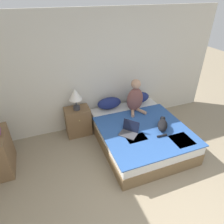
# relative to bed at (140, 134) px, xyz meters

# --- Properties ---
(wall_back) EXTENTS (5.59, 0.05, 2.55)m
(wall_back) POSITION_rel_bed_xyz_m (-0.47, 1.07, 1.04)
(wall_back) COLOR beige
(wall_back) RESTS_ON ground_plane
(bed) EXTENTS (1.67, 1.99, 0.48)m
(bed) POSITION_rel_bed_xyz_m (0.00, 0.00, 0.00)
(bed) COLOR brown
(bed) RESTS_ON ground_plane
(pillow_near) EXTENTS (0.56, 0.26, 0.27)m
(pillow_near) POSITION_rel_bed_xyz_m (-0.37, 0.84, 0.38)
(pillow_near) COLOR navy
(pillow_near) RESTS_ON bed
(pillow_far) EXTENTS (0.56, 0.26, 0.27)m
(pillow_far) POSITION_rel_bed_xyz_m (0.36, 0.84, 0.38)
(pillow_far) COLOR navy
(pillow_far) RESTS_ON bed
(person_sitting) EXTENTS (0.38, 0.37, 0.75)m
(person_sitting) POSITION_rel_bed_xyz_m (0.13, 0.55, 0.57)
(person_sitting) COLOR brown
(person_sitting) RESTS_ON bed
(cat_tabby) EXTENTS (0.40, 0.44, 0.19)m
(cat_tabby) POSITION_rel_bed_xyz_m (0.33, -0.27, 0.34)
(cat_tabby) COLOR black
(cat_tabby) RESTS_ON bed
(laptop_open) EXTENTS (0.41, 0.42, 0.23)m
(laptop_open) POSITION_rel_bed_xyz_m (-0.34, -0.17, 0.29)
(laptop_open) COLOR #424247
(laptop_open) RESTS_ON bed
(nightstand) EXTENTS (0.53, 0.40, 0.64)m
(nightstand) POSITION_rel_bed_xyz_m (-1.12, 0.80, 0.08)
(nightstand) COLOR brown
(nightstand) RESTS_ON ground_plane
(table_lamp) EXTENTS (0.27, 0.27, 0.47)m
(table_lamp) POSITION_rel_bed_xyz_m (-1.12, 0.79, 0.73)
(table_lamp) COLOR #38383D
(table_lamp) RESTS_ON nightstand
(bookshelf) EXTENTS (0.28, 0.71, 0.76)m
(bookshelf) POSITION_rel_bed_xyz_m (-2.59, 0.25, 0.15)
(bookshelf) COLOR brown
(bookshelf) RESTS_ON ground_plane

